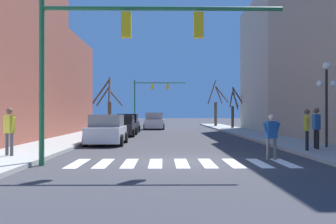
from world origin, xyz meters
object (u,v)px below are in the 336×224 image
Objects in this scene: traffic_signal_near at (118,40)px; car_parked_left_near at (122,126)px; pedestrian_on_left_sidewalk at (316,125)px; street_tree_right_far at (216,108)px; pedestrian_on_right_sidewalk at (271,133)px; car_parked_left_far at (107,131)px; car_driving_away_lane at (128,124)px; street_lamp_right_corner at (326,87)px; car_parked_right_mid at (154,122)px; pedestrian_crossing_street at (9,127)px; street_tree_left_far at (108,104)px; pedestrian_near_right_corner at (307,126)px; street_tree_right_mid at (234,108)px; traffic_signal_far at (149,92)px.

car_parked_left_near is at bearing 95.43° from traffic_signal_near.
car_parked_left_near is at bearing 40.60° from pedestrian_on_left_sidewalk.
street_tree_right_far is at bearing 77.22° from traffic_signal_near.
pedestrian_on_right_sidewalk is at bearing 137.25° from pedestrian_on_left_sidewalk.
car_parked_left_far is 0.73× the size of street_tree_right_far.
pedestrian_on_left_sidewalk is 0.32× the size of street_tree_right_far.
street_lamp_right_corner is at bearing -147.39° from car_driving_away_lane.
pedestrian_crossing_street reaches higher than car_parked_right_mid.
street_lamp_right_corner is at bearing 19.67° from car_parked_right_mid.
street_tree_left_far is (-12.90, 25.93, 1.48)m from pedestrian_on_left_sidewalk.
pedestrian_on_left_sidewalk is (8.35, 4.32, -2.93)m from traffic_signal_near.
pedestrian_near_right_corner reaches higher than car_driving_away_lane.
street_tree_right_mid reaches higher than car_driving_away_lane.
car_parked_left_far is 2.37× the size of pedestrian_near_right_corner.
car_parked_right_mid is 1.00× the size of street_tree_right_mid.
traffic_signal_near reaches higher than car_parked_left_near.
car_parked_left_near is 2.60× the size of pedestrian_near_right_corner.
street_tree_right_far is at bearing -34.94° from car_driving_away_lane.
traffic_signal_far reaches higher than pedestrian_on_right_sidewalk.
car_parked_left_near is (-1.19, -25.99, -3.97)m from traffic_signal_far.
street_tree_left_far is at bearing 12.38° from car_parked_left_near.
pedestrian_crossing_street is at bearing 158.27° from traffic_signal_near.
street_tree_right_far is 6.85m from street_tree_right_mid.
car_parked_left_far is at bearing -109.63° from street_tree_right_far.
street_tree_right_far is at bearing 132.03° from car_parked_right_mid.
pedestrian_near_right_corner is at bearing -153.27° from car_driving_away_lane.
car_parked_left_near is 16.72m from street_tree_right_mid.
pedestrian_on_right_sidewalk is at bearing -144.38° from pedestrian_crossing_street.
car_parked_right_mid is (2.17, 12.53, 0.09)m from car_parked_left_near.
traffic_signal_near is 1.82× the size of car_driving_away_lane.
car_parked_right_mid is at bearing -137.97° from street_tree_right_far.
street_lamp_right_corner is at bearing -136.98° from car_parked_left_near.
pedestrian_crossing_street reaches higher than car_driving_away_lane.
car_parked_right_mid is (-8.61, 24.08, -2.15)m from street_lamp_right_corner.
car_parked_left_near is at bearing -63.22° from pedestrian_crossing_street.
traffic_signal_far is at bearing -175.84° from car_parked_right_mid.
pedestrian_near_right_corner is at bearing -65.32° from street_tree_left_far.
traffic_signal_near is 30.63m from street_tree_left_far.
traffic_signal_near is at bearing -1.12° from car_parked_right_mid.
car_parked_left_near is 21.81m from street_tree_right_far.
street_lamp_right_corner is at bearing -75.67° from traffic_signal_far.
street_lamp_right_corner is 14.00m from pedestrian_crossing_street.
pedestrian_near_right_corner is at bearing -144.77° from car_parked_left_near.
car_parked_left_near is 15.94m from pedestrian_on_left_sidewalk.
street_tree_right_mid is (10.84, 20.73, 1.52)m from car_parked_left_far.
car_parked_right_mid is at bearing -85.84° from traffic_signal_far.
street_tree_left_far is 0.98× the size of street_tree_right_far.
street_lamp_right_corner is 30.98m from street_tree_right_far.
street_tree_right_mid is (0.89, 25.08, 1.07)m from pedestrian_on_left_sidewalk.
pedestrian_on_left_sidewalk reaches higher than car_driving_away_lane.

